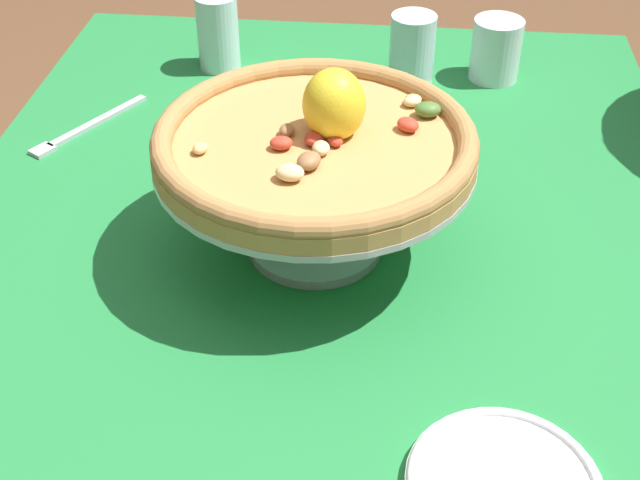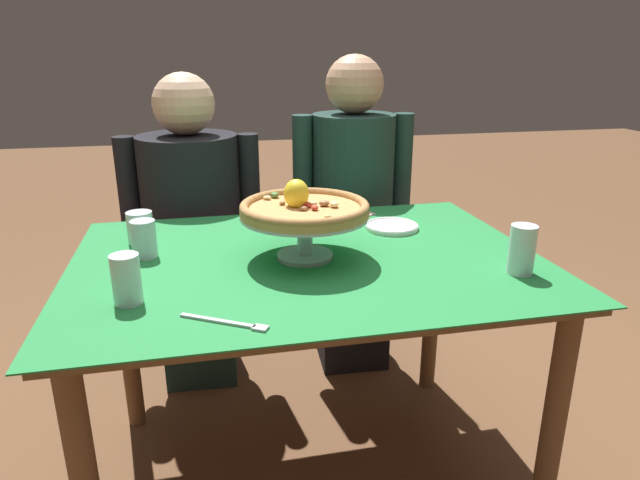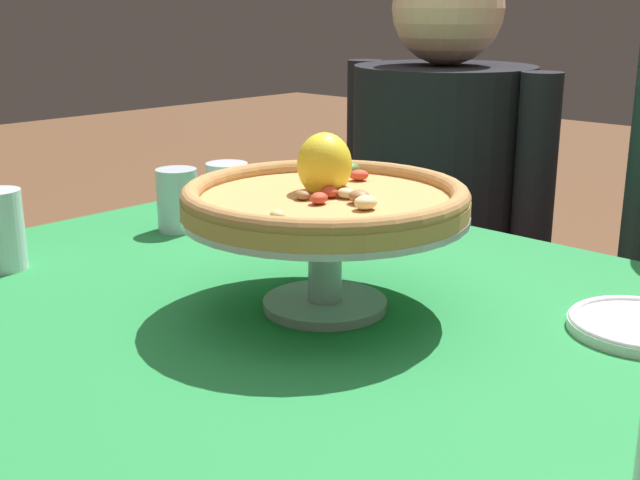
{
  "view_description": "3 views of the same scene",
  "coord_description": "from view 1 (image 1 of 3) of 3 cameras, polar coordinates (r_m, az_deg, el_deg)",
  "views": [
    {
      "loc": [
        0.8,
        0.09,
        1.39
      ],
      "look_at": [
        0.01,
        0.01,
        0.78
      ],
      "focal_mm": 48.71,
      "sensor_mm": 36.0,
      "label": 1
    },
    {
      "loc": [
        -0.28,
        -1.45,
        1.31
      ],
      "look_at": [
        0.05,
        0.04,
        0.79
      ],
      "focal_mm": 31.24,
      "sensor_mm": 36.0,
      "label": 2
    },
    {
      "loc": [
        0.66,
        -0.72,
        1.13
      ],
      "look_at": [
        0.01,
        -0.02,
        0.85
      ],
      "focal_mm": 45.79,
      "sensor_mm": 36.0,
      "label": 3
    }
  ],
  "objects": [
    {
      "name": "pizza",
      "position": [
        0.95,
        -0.14,
        6.6
      ],
      "size": [
        0.36,
        0.36,
        0.1
      ],
      "color": "tan",
      "rests_on": "pizza_stand"
    },
    {
      "name": "water_glass_front_left",
      "position": [
        1.43,
        -6.7,
        13.12
      ],
      "size": [
        0.07,
        0.07,
        0.12
      ],
      "color": "silver",
      "rests_on": "dining_table"
    },
    {
      "name": "pizza_stand",
      "position": [
        0.98,
        -0.23,
        3.82
      ],
      "size": [
        0.36,
        0.36,
        0.13
      ],
      "color": "#B7B7C1",
      "rests_on": "dining_table"
    },
    {
      "name": "water_glass_side_left",
      "position": [
        1.39,
        6.06,
        12.21
      ],
      "size": [
        0.07,
        0.07,
        0.11
      ],
      "color": "silver",
      "rests_on": "dining_table"
    },
    {
      "name": "dining_table",
      "position": [
        1.1,
        -0.35,
        -4.94
      ],
      "size": [
        1.31,
        0.95,
        0.75
      ],
      "color": "brown",
      "rests_on": "ground"
    },
    {
      "name": "dinner_fork",
      "position": [
        1.31,
        -15.22,
        7.09
      ],
      "size": [
        0.19,
        0.12,
        0.01
      ],
      "color": "#B7B7C1",
      "rests_on": "dining_table"
    },
    {
      "name": "water_glass_back_left",
      "position": [
        1.41,
        11.45,
        11.92
      ],
      "size": [
        0.08,
        0.08,
        0.1
      ],
      "color": "white",
      "rests_on": "dining_table"
    }
  ]
}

